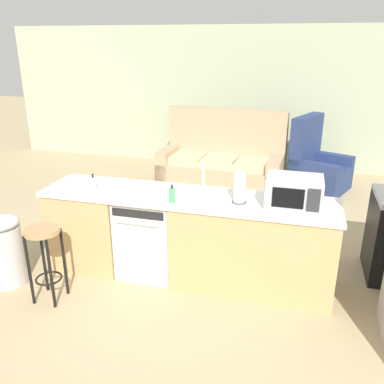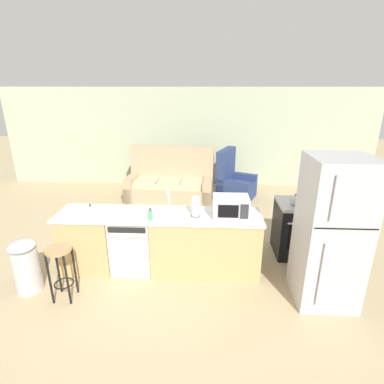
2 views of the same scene
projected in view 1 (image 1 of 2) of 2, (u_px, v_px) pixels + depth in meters
ground_plane at (173, 273)px, 4.34m from camera, size 24.00×24.00×0.00m
wall_back at (255, 99)px, 7.61m from camera, size 10.00×0.06×2.60m
kitchen_counter at (195, 240)px, 4.14m from camera, size 2.94×0.66×0.90m
dishwasher at (150, 235)px, 4.26m from camera, size 0.58×0.61×0.84m
microwave at (294, 192)px, 3.69m from camera, size 0.50×0.37×0.28m
sink_faucet at (203, 178)px, 4.08m from camera, size 0.07×0.18×0.30m
paper_towel_roll at (240, 189)px, 3.77m from camera, size 0.14×0.14×0.28m
soap_bottle at (172, 195)px, 3.79m from camera, size 0.06×0.06×0.18m
dish_soap_bottle at (93, 184)px, 4.10m from camera, size 0.06×0.06×0.18m
bar_stool at (45, 249)px, 3.73m from camera, size 0.32×0.32×0.74m
trash_bin at (5, 249)px, 4.05m from camera, size 0.35×0.35×0.74m
couch at (223, 163)px, 6.82m from camera, size 2.06×1.04×1.27m
armchair at (315, 169)px, 6.68m from camera, size 1.07×1.09×1.20m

